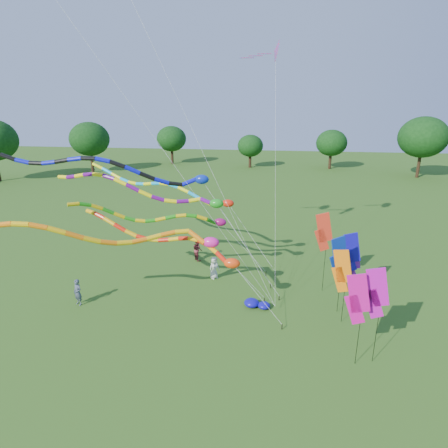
# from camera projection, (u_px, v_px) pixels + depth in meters

# --- Properties ---
(ground) EXTENTS (160.00, 160.00, 0.00)m
(ground) POSITION_uv_depth(u_px,v_px,m) (222.00, 351.00, 18.11)
(ground) COLOR #2E5616
(ground) RESTS_ON ground
(tree_ring) EXTENTS (120.71, 120.43, 9.64)m
(tree_ring) POSITION_uv_depth(u_px,v_px,m) (259.00, 234.00, 18.30)
(tree_ring) COLOR #382314
(tree_ring) RESTS_ON ground
(tube_kite_red) EXTENTS (11.92, 3.38, 5.72)m
(tube_kite_red) POSITION_uv_depth(u_px,v_px,m) (178.00, 243.00, 21.32)
(tube_kite_red) COLOR black
(tube_kite_red) RESTS_ON ground
(tube_kite_orange) EXTENTS (13.25, 5.23, 6.66)m
(tube_kite_orange) POSITION_uv_depth(u_px,v_px,m) (134.00, 237.00, 19.57)
(tube_kite_orange) COLOR black
(tube_kite_orange) RESTS_ON ground
(tube_kite_purple) EXTENTS (13.86, 1.24, 8.05)m
(tube_kite_purple) POSITION_uv_depth(u_px,v_px,m) (154.00, 192.00, 22.12)
(tube_kite_purple) COLOR black
(tube_kite_purple) RESTS_ON ground
(tube_kite_blue) EXTENTS (15.01, 2.95, 9.28)m
(tube_kite_blue) POSITION_uv_depth(u_px,v_px,m) (128.00, 171.00, 21.09)
(tube_kite_blue) COLOR black
(tube_kite_blue) RESTS_ON ground
(tube_kite_cyan) EXTENTS (14.18, 3.65, 7.47)m
(tube_kite_cyan) POSITION_uv_depth(u_px,v_px,m) (172.00, 189.00, 26.87)
(tube_kite_cyan) COLOR black
(tube_kite_cyan) RESTS_ON ground
(tube_kite_green) EXTENTS (11.26, 4.45, 6.49)m
(tube_kite_green) POSITION_uv_depth(u_px,v_px,m) (169.00, 217.00, 23.16)
(tube_kite_green) COLOR black
(tube_kite_green) RESTS_ON ground
(delta_kite_high_c) EXTENTS (2.95, 7.69, 15.85)m
(delta_kite_high_c) POSITION_uv_depth(u_px,v_px,m) (276.00, 51.00, 23.62)
(delta_kite_high_c) COLOR black
(delta_kite_high_c) RESTS_ON ground
(banner_pole_magenta_b) EXTENTS (1.16, 0.11, 4.77)m
(banner_pole_magenta_b) POSITION_uv_depth(u_px,v_px,m) (376.00, 294.00, 16.33)
(banner_pole_magenta_b) COLOR black
(banner_pole_magenta_b) RESTS_ON ground
(banner_pole_violet) EXTENTS (1.16, 0.09, 3.80)m
(banner_pole_violet) POSITION_uv_depth(u_px,v_px,m) (351.00, 259.00, 22.26)
(banner_pole_violet) COLOR black
(banner_pole_violet) RESTS_ON ground
(banner_pole_blue_a) EXTENTS (1.09, 0.55, 4.64)m
(banner_pole_blue_a) POSITION_uv_depth(u_px,v_px,m) (339.00, 258.00, 20.40)
(banner_pole_blue_a) COLOR black
(banner_pole_blue_a) RESTS_ON ground
(banner_pole_orange) EXTENTS (1.10, 0.52, 4.23)m
(banner_pole_orange) POSITION_uv_depth(u_px,v_px,m) (342.00, 271.00, 19.73)
(banner_pole_orange) COLOR black
(banner_pole_orange) RESTS_ON ground
(banner_pole_red) EXTENTS (1.16, 0.28, 5.23)m
(banner_pole_red) POSITION_uv_depth(u_px,v_px,m) (323.00, 232.00, 22.63)
(banner_pole_red) COLOR black
(banner_pole_red) RESTS_ON ground
(banner_pole_blue_b) EXTENTS (1.16, 0.23, 4.33)m
(banner_pole_blue_b) POSITION_uv_depth(u_px,v_px,m) (351.00, 253.00, 21.90)
(banner_pole_blue_b) COLOR black
(banner_pole_blue_b) RESTS_ON ground
(banner_pole_magenta_a) EXTENTS (1.16, 0.14, 4.55)m
(banner_pole_magenta_a) POSITION_uv_depth(u_px,v_px,m) (357.00, 299.00, 16.25)
(banner_pole_magenta_a) COLOR black
(banner_pole_magenta_a) RESTS_ON ground
(blue_nylon_heap) EXTENTS (1.01, 1.16, 0.42)m
(blue_nylon_heap) POSITION_uv_depth(u_px,v_px,m) (258.00, 303.00, 22.05)
(blue_nylon_heap) COLOR #110CA4
(blue_nylon_heap) RESTS_ON ground
(person_a) EXTENTS (0.88, 0.88, 1.54)m
(person_a) POSITION_uv_depth(u_px,v_px,m) (214.00, 268.00, 25.34)
(person_a) COLOR silver
(person_a) RESTS_ON ground
(person_b) EXTENTS (0.70, 0.60, 1.61)m
(person_b) POSITION_uv_depth(u_px,v_px,m) (78.00, 292.00, 21.99)
(person_b) COLOR #434B5E
(person_b) RESTS_ON ground
(person_c) EXTENTS (1.00, 1.03, 1.67)m
(person_c) POSITION_uv_depth(u_px,v_px,m) (197.00, 250.00, 28.28)
(person_c) COLOR maroon
(person_c) RESTS_ON ground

